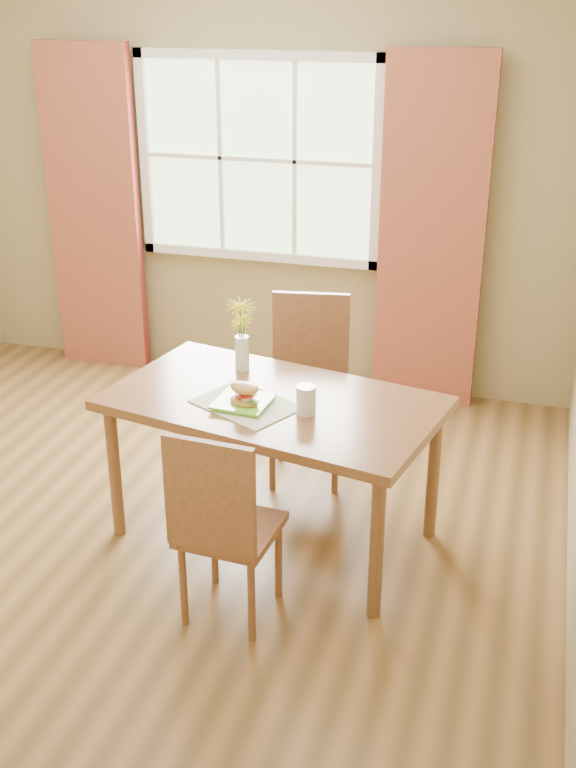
# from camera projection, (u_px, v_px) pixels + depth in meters

# --- Properties ---
(room) EXTENTS (4.24, 3.84, 2.74)m
(room) POSITION_uv_depth(u_px,v_px,m) (134.00, 261.00, 4.16)
(room) COLOR brown
(room) RESTS_ON ground
(window) EXTENTS (1.62, 0.06, 1.32)m
(window) POSITION_uv_depth(u_px,v_px,m) (258.00, 159.00, 5.74)
(window) COLOR beige
(window) RESTS_ON room
(curtain_left) EXTENTS (0.65, 0.08, 2.20)m
(curtain_left) POSITION_uv_depth(u_px,v_px,m) (94.00, 213.00, 6.12)
(curtain_left) COLOR maroon
(curtain_left) RESTS_ON room
(curtain_right) EXTENTS (0.65, 0.08, 2.20)m
(curtain_right) POSITION_uv_depth(u_px,v_px,m) (432.00, 237.00, 5.53)
(curtain_right) COLOR maroon
(curtain_right) RESTS_ON room
(dining_table) EXTENTS (1.68, 1.16, 0.75)m
(dining_table) POSITION_uv_depth(u_px,v_px,m) (273.00, 414.00, 4.24)
(dining_table) COLOR brown
(dining_table) RESTS_ON room
(chair_near) EXTENTS (0.41, 0.41, 0.93)m
(chair_near) POSITION_uv_depth(u_px,v_px,m) (222.00, 520.00, 3.69)
(chair_near) COLOR brown
(chair_near) RESTS_ON room
(chair_far) EXTENTS (0.48, 0.48, 1.01)m
(chair_far) POSITION_uv_depth(u_px,v_px,m) (309.00, 378.00, 4.91)
(chair_far) COLOR brown
(chair_far) RESTS_ON room
(placemat) EXTENTS (0.55, 0.50, 0.01)m
(placemat) POSITION_uv_depth(u_px,v_px,m) (247.00, 404.00, 4.15)
(placemat) COLOR silver
(placemat) RESTS_ON dining_table
(plate) EXTENTS (0.26, 0.26, 0.01)m
(plate) POSITION_uv_depth(u_px,v_px,m) (243.00, 403.00, 4.14)
(plate) COLOR #78DF37
(plate) RESTS_ON placemat
(croissant_sandwich) EXTENTS (0.18, 0.15, 0.11)m
(croissant_sandwich) POSITION_uv_depth(u_px,v_px,m) (244.00, 394.00, 4.08)
(croissant_sandwich) COLOR gold
(croissant_sandwich) RESTS_ON plate
(water_glass) EXTENTS (0.09, 0.09, 0.13)m
(water_glass) POSITION_uv_depth(u_px,v_px,m) (306.00, 401.00, 4.04)
(water_glass) COLOR silver
(water_glass) RESTS_ON dining_table
(flower_vase) EXTENTS (0.15, 0.15, 0.37)m
(flower_vase) POSITION_uv_depth(u_px,v_px,m) (242.00, 329.00, 4.44)
(flower_vase) COLOR silver
(flower_vase) RESTS_ON dining_table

